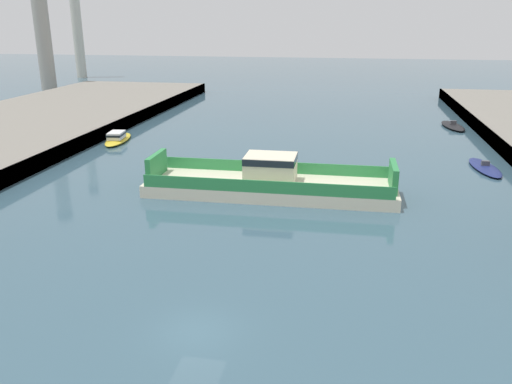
{
  "coord_description": "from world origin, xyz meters",
  "views": [
    {
      "loc": [
        7.15,
        -22.24,
        15.27
      ],
      "look_at": [
        0.0,
        17.08,
        2.0
      ],
      "focal_mm": 36.72,
      "sensor_mm": 36.0,
      "label": 1
    }
  ],
  "objects_px": {
    "moored_boat_near_left": "(453,126)",
    "smokestack_distant_b": "(40,11)",
    "moored_boat_near_right": "(117,138)",
    "smokestack_distant_a": "(75,9)",
    "chain_ferry": "(270,182)",
    "moored_boat_mid_right": "(485,167)"
  },
  "relations": [
    {
      "from": "moored_boat_near_left",
      "to": "moored_boat_mid_right",
      "type": "bearing_deg",
      "value": -91.33
    },
    {
      "from": "chain_ferry",
      "to": "moored_boat_mid_right",
      "type": "bearing_deg",
      "value": 29.72
    },
    {
      "from": "moored_boat_mid_right",
      "to": "smokestack_distant_a",
      "type": "distance_m",
      "value": 118.14
    },
    {
      "from": "moored_boat_near_right",
      "to": "chain_ferry",
      "type": "bearing_deg",
      "value": -37.39
    },
    {
      "from": "smokestack_distant_a",
      "to": "chain_ferry",
      "type": "bearing_deg",
      "value": -53.66
    },
    {
      "from": "smokestack_distant_b",
      "to": "smokestack_distant_a",
      "type": "bearing_deg",
      "value": 101.85
    },
    {
      "from": "chain_ferry",
      "to": "moored_boat_near_left",
      "type": "relative_size",
      "value": 2.83
    },
    {
      "from": "smokestack_distant_a",
      "to": "moored_boat_near_left",
      "type": "bearing_deg",
      "value": -31.92
    },
    {
      "from": "moored_boat_near_left",
      "to": "smokestack_distant_b",
      "type": "distance_m",
      "value": 89.25
    },
    {
      "from": "chain_ferry",
      "to": "smokestack_distant_b",
      "type": "relative_size",
      "value": 0.72
    },
    {
      "from": "moored_boat_near_right",
      "to": "moored_boat_mid_right",
      "type": "height_order",
      "value": "moored_boat_near_right"
    },
    {
      "from": "moored_boat_near_left",
      "to": "smokestack_distant_b",
      "type": "relative_size",
      "value": 0.25
    },
    {
      "from": "moored_boat_near_right",
      "to": "smokestack_distant_b",
      "type": "bearing_deg",
      "value": 128.76
    },
    {
      "from": "chain_ferry",
      "to": "moored_boat_near_right",
      "type": "height_order",
      "value": "chain_ferry"
    },
    {
      "from": "moored_boat_near_left",
      "to": "smokestack_distant_a",
      "type": "xyz_separation_m",
      "value": [
        -87.83,
        54.71,
        17.41
      ]
    },
    {
      "from": "moored_boat_near_left",
      "to": "smokestack_distant_a",
      "type": "bearing_deg",
      "value": 148.08
    },
    {
      "from": "chain_ferry",
      "to": "smokestack_distant_a",
      "type": "bearing_deg",
      "value": 126.34
    },
    {
      "from": "moored_boat_near_right",
      "to": "smokestack_distant_a",
      "type": "distance_m",
      "value": 85.97
    },
    {
      "from": "moored_boat_near_right",
      "to": "smokestack_distant_a",
      "type": "bearing_deg",
      "value": 120.84
    },
    {
      "from": "chain_ferry",
      "to": "smokestack_distant_b",
      "type": "xyz_separation_m",
      "value": [
        -60.78,
        64.7,
        15.67
      ]
    },
    {
      "from": "smokestack_distant_b",
      "to": "moored_boat_near_left",
      "type": "bearing_deg",
      "value": -19.73
    },
    {
      "from": "chain_ferry",
      "to": "moored_boat_near_left",
      "type": "xyz_separation_m",
      "value": [
        21.78,
        35.08,
        -0.82
      ]
    }
  ]
}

